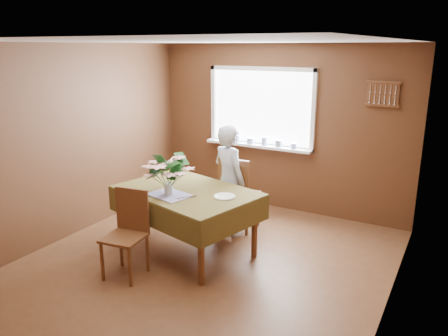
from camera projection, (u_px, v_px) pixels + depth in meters
The scene contains 15 objects.
floor at pixel (201, 267), 5.03m from camera, with size 4.50×4.50×0.00m, color #57331D.
ceiling at pixel (197, 41), 4.35m from camera, with size 4.50×4.50×0.00m, color white.
wall_back at pixel (279, 129), 6.58m from camera, with size 4.00×4.00×0.00m, color brown.
wall_front at pixel (11, 240), 2.80m from camera, with size 4.00×4.00×0.00m, color brown.
wall_left at pixel (68, 143), 5.63m from camera, with size 4.50×4.50×0.00m, color brown.
wall_right at pixel (395, 191), 3.75m from camera, with size 4.50×4.50×0.00m, color brown.
window_assembly at pixel (260, 121), 6.65m from camera, with size 1.72×0.20×1.22m.
spoon_rack at pixel (383, 94), 5.70m from camera, with size 0.44×0.05×0.33m.
dining_table at pixel (187, 198), 5.24m from camera, with size 1.86×1.48×0.80m.
chair_far at pixel (237, 191), 5.89m from camera, with size 0.46×0.46×1.04m.
chair_near at pixel (128, 229), 4.78m from camera, with size 0.46×0.46×0.96m.
seated_woman at pixel (229, 180), 5.75m from camera, with size 0.54×0.36×1.49m, color white.
flower_bouquet at pixel (168, 171), 4.98m from camera, with size 0.51×0.51×0.44m.
side_plate at pixel (225, 196), 4.97m from camera, with size 0.25×0.25×0.01m, color white.
table_knife at pixel (187, 197), 4.94m from camera, with size 0.02×0.24×0.00m, color silver.
Camera 1 is at (2.46, -3.82, 2.45)m, focal length 35.00 mm.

